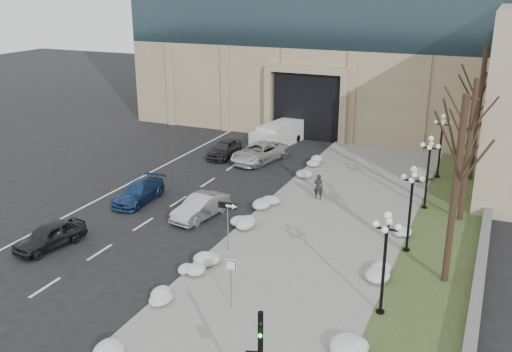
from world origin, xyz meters
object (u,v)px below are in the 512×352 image
(one_way_sign, at_px, (231,212))
(lamppost_c, at_px, (429,163))
(pedestrian, at_px, (318,187))
(car_e, at_px, (224,149))
(car_a, at_px, (50,236))
(lamppost_a, at_px, (385,250))
(car_c, at_px, (139,192))
(car_d, at_px, (259,153))
(lamppost_b, at_px, (411,198))
(lamppost_d, at_px, (441,137))
(car_b, at_px, (201,207))
(box_truck, at_px, (277,135))
(keep_sign, at_px, (231,273))

(one_way_sign, relative_size, lamppost_c, 0.59)
(pedestrian, bearing_deg, car_e, -40.41)
(car_a, bearing_deg, pedestrian, 59.87)
(one_way_sign, bearing_deg, lamppost_a, -23.85)
(car_c, xyz_separation_m, lamppost_a, (17.12, -6.95, 2.43))
(car_c, relative_size, car_d, 0.83)
(car_c, relative_size, lamppost_b, 0.94)
(car_a, relative_size, car_e, 0.98)
(pedestrian, distance_m, lamppost_a, 13.67)
(lamppost_a, bearing_deg, lamppost_b, 90.00)
(one_way_sign, bearing_deg, lamppost_d, 57.55)
(car_c, height_order, one_way_sign, one_way_sign)
(car_b, distance_m, box_truck, 16.93)
(pedestrian, relative_size, box_truck, 0.28)
(car_b, bearing_deg, car_c, -178.66)
(car_d, distance_m, one_way_sign, 16.15)
(car_a, bearing_deg, car_c, 98.06)
(car_c, xyz_separation_m, lamppost_d, (17.12, 12.55, 2.43))
(lamppost_a, distance_m, lamppost_b, 6.50)
(car_e, distance_m, one_way_sign, 17.35)
(car_b, distance_m, lamppost_c, 14.13)
(car_b, distance_m, car_c, 4.99)
(lamppost_c, distance_m, lamppost_d, 6.50)
(car_d, bearing_deg, box_truck, 108.34)
(lamppost_b, bearing_deg, lamppost_a, -90.00)
(box_truck, distance_m, lamppost_b, 21.75)
(car_e, bearing_deg, box_truck, 60.85)
(car_a, xyz_separation_m, keep_sign, (11.56, -1.61, 1.07))
(lamppost_c, bearing_deg, car_b, -150.96)
(car_a, distance_m, lamppost_c, 22.32)
(car_a, height_order, one_way_sign, one_way_sign)
(pedestrian, height_order, box_truck, box_truck)
(one_way_sign, distance_m, lamppost_c, 13.28)
(car_a, xyz_separation_m, car_b, (5.41, 6.78, 0.01))
(car_c, height_order, lamppost_a, lamppost_a)
(keep_sign, bearing_deg, car_b, 111.46)
(car_b, xyz_separation_m, car_d, (-1.26, 11.82, 0.05))
(car_d, xyz_separation_m, car_e, (-3.08, -0.00, -0.05))
(pedestrian, distance_m, box_truck, 13.46)
(car_d, bearing_deg, keep_sign, -56.79)
(car_b, bearing_deg, box_truck, 105.38)
(car_c, bearing_deg, lamppost_a, -24.22)
(car_b, relative_size, lamppost_d, 0.89)
(one_way_sign, bearing_deg, car_b, 131.45)
(car_e, bearing_deg, car_c, -94.81)
(car_d, relative_size, pedestrian, 3.20)
(car_e, xyz_separation_m, keep_sign, (10.48, -20.21, 1.05))
(car_b, bearing_deg, lamppost_c, 38.59)
(one_way_sign, bearing_deg, car_c, 148.63)
(car_e, bearing_deg, one_way_sign, -63.86)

